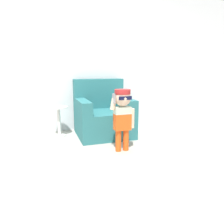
% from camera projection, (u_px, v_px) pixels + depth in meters
% --- Properties ---
extents(ground_plane, '(10.00, 10.00, 0.00)m').
position_uv_depth(ground_plane, '(97.00, 140.00, 3.56)').
color(ground_plane, '#ADA89E').
extents(wall_back, '(10.00, 0.05, 2.60)m').
position_uv_depth(wall_back, '(85.00, 61.00, 4.05)').
color(wall_back, silver).
rests_on(wall_back, ground_plane).
extents(armchair, '(0.91, 0.88, 0.97)m').
position_uv_depth(armchair, '(103.00, 115.00, 3.84)').
color(armchair, '#286B70').
rests_on(armchair, ground_plane).
extents(person_child, '(0.36, 0.27, 0.87)m').
position_uv_depth(person_child, '(123.00, 110.00, 3.01)').
color(person_child, '#E05119').
rests_on(person_child, ground_plane).
extents(side_table, '(0.31, 0.31, 0.52)m').
position_uv_depth(side_table, '(59.00, 119.00, 3.73)').
color(side_table, white).
rests_on(side_table, ground_plane).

